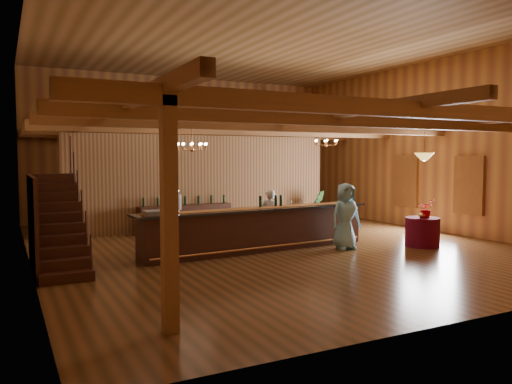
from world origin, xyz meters
name	(u,v)px	position (x,y,z in m)	size (l,w,h in m)	color
floor	(269,244)	(0.00, 0.00, 0.00)	(14.00, 14.00, 0.00)	brown
ceiling	(269,41)	(0.00, 0.00, 5.50)	(14.00, 14.00, 0.00)	#9D7143
wall_back	(185,148)	(0.00, 7.00, 2.75)	(12.00, 0.10, 5.50)	#BC8641
wall_front	(496,132)	(0.00, -7.00, 2.75)	(12.00, 0.10, 5.50)	#BC8641
wall_left	(26,140)	(-6.00, 0.00, 2.75)	(0.10, 14.00, 5.50)	#BC8641
wall_right	(430,146)	(6.00, 0.00, 2.75)	(0.10, 14.00, 5.50)	#BC8641
beam_grid	(260,127)	(0.00, 0.51, 3.24)	(11.90, 13.90, 0.39)	#95562B
support_posts	(278,187)	(0.00, -0.50, 1.60)	(9.20, 10.20, 3.20)	#95562B
partition_wall	(205,182)	(-0.50, 3.50, 1.55)	(9.00, 0.18, 3.10)	olive
window_right_front	(469,185)	(5.95, -1.60, 1.55)	(0.12, 1.05, 1.75)	white
window_right_back	(406,181)	(5.95, 1.00, 1.55)	(0.12, 1.05, 1.75)	white
staircase	(59,223)	(-5.45, -0.74, 1.00)	(1.00, 2.80, 2.00)	#38170D
backroom_boxes	(191,207)	(-0.29, 5.50, 0.53)	(4.10, 0.60, 1.10)	#38170D
tasting_bar	(259,229)	(-0.69, -0.74, 0.55)	(6.59, 1.34, 1.10)	#38170D
beverage_dispenser	(176,201)	(-2.92, -0.87, 1.38)	(0.26, 0.26, 0.60)	silver
glass_rack_tray	(155,213)	(-3.45, -1.01, 1.14)	(0.50, 0.50, 0.10)	gray
raffle_drum	(349,197)	(2.28, -0.56, 1.27)	(0.34, 0.24, 0.30)	#925834
bar_bottle_0	(260,202)	(-0.57, -0.61, 1.24)	(0.07, 0.07, 0.30)	black
bar_bottle_1	(276,201)	(-0.09, -0.57, 1.24)	(0.07, 0.07, 0.30)	black
bar_bottle_2	(281,201)	(0.07, -0.56, 1.24)	(0.07, 0.07, 0.30)	black
backbar_shelf	(185,218)	(-1.31, 3.17, 0.43)	(3.08, 0.48, 0.87)	#38170D
round_table	(422,232)	(3.48, -2.21, 0.39)	(0.90, 0.90, 0.78)	#540612
chandelier_left	(192,146)	(-2.01, 0.54, 2.68)	(0.80, 0.80, 0.68)	#B7723D
chandelier_right	(326,142)	(3.22, 1.92, 2.88)	(0.80, 0.80, 0.47)	#B7723D
pendant_lamp	(424,157)	(3.48, -2.21, 2.40)	(0.52, 0.52, 0.90)	#B7723D
bartender	(270,216)	(0.10, 0.11, 0.75)	(0.55, 0.36, 1.50)	white
staff_second	(168,217)	(-2.84, 0.00, 0.89)	(0.86, 0.67, 1.78)	#211E32
guest	(346,216)	(1.42, -1.57, 0.86)	(0.84, 0.55, 1.72)	#82C6DF
floor_plant	(316,207)	(3.41, 2.76, 0.60)	(0.66, 0.54, 1.21)	#254D1F
table_flowers	(426,209)	(3.54, -2.24, 1.02)	(0.44, 0.38, 0.49)	red
table_vase	(422,213)	(3.38, -2.28, 0.92)	(0.14, 0.14, 0.28)	#B7723D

